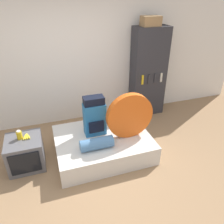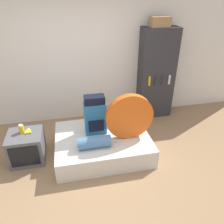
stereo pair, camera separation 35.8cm
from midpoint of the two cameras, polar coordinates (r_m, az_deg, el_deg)
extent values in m
plane|color=#997551|center=(3.49, -5.96, -17.82)|extent=(16.00, 16.00, 0.00)
cube|color=white|center=(4.54, -12.75, 12.78)|extent=(8.00, 0.05, 2.60)
cube|color=silver|center=(3.89, -5.09, -8.46)|extent=(1.60, 1.24, 0.34)
cube|color=#23669E|center=(3.73, -7.31, -1.94)|extent=(0.36, 0.21, 0.57)
cube|color=black|center=(3.57, -7.70, 2.92)|extent=(0.33, 0.19, 0.13)
cube|color=black|center=(3.67, -6.84, -3.99)|extent=(0.25, 0.03, 0.20)
cylinder|color=#E05B19|center=(3.57, 1.79, -1.09)|extent=(0.79, 0.11, 0.79)
cylinder|color=teal|center=(3.48, -6.97, -8.29)|extent=(0.53, 0.19, 0.19)
cube|color=#5B5B60|center=(3.90, -24.15, -9.72)|extent=(0.55, 0.55, 0.51)
cube|color=black|center=(3.67, -24.42, -12.27)|extent=(0.44, 0.02, 0.37)
cylinder|color=gold|center=(3.76, -25.61, -5.57)|extent=(0.08, 0.08, 0.13)
cylinder|color=white|center=(3.72, -25.85, -4.63)|extent=(0.06, 0.06, 0.02)
ellipsoid|color=yellow|center=(3.78, -24.35, -5.97)|extent=(0.08, 0.18, 0.03)
ellipsoid|color=yellow|center=(3.78, -24.11, -5.94)|extent=(0.05, 0.18, 0.03)
ellipsoid|color=yellow|center=(3.78, -23.87, -5.90)|extent=(0.05, 0.18, 0.03)
ellipsoid|color=yellow|center=(3.78, -23.63, -5.87)|extent=(0.08, 0.18, 0.03)
cube|color=#2D2D33|center=(4.84, 7.34, 10.06)|extent=(0.73, 0.35, 1.92)
cube|color=gold|center=(4.62, 5.78, 8.32)|extent=(0.04, 0.02, 0.20)
cube|color=#2D2D33|center=(4.67, 7.45, 8.49)|extent=(0.04, 0.02, 0.20)
cube|color=#2D2D33|center=(4.74, 9.07, 8.66)|extent=(0.04, 0.02, 0.20)
cube|color=beige|center=(4.80, 10.66, 8.82)|extent=(0.04, 0.02, 0.20)
cube|color=#99754C|center=(4.55, 7.73, 22.46)|extent=(0.37, 0.24, 0.19)
camera|label=1|loc=(0.18, -92.86, -1.62)|focal=35.00mm
camera|label=2|loc=(0.18, 87.14, 1.62)|focal=35.00mm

